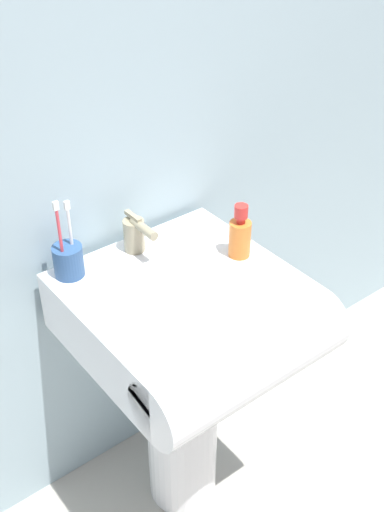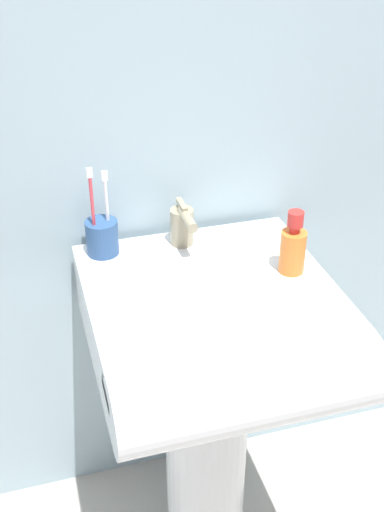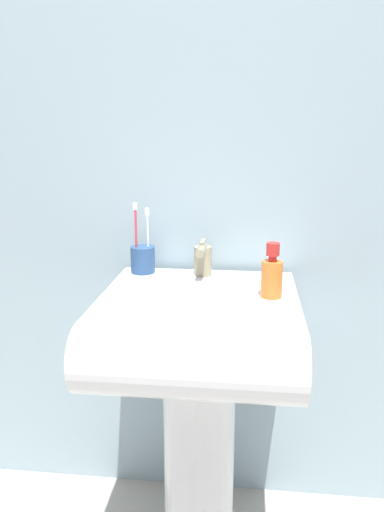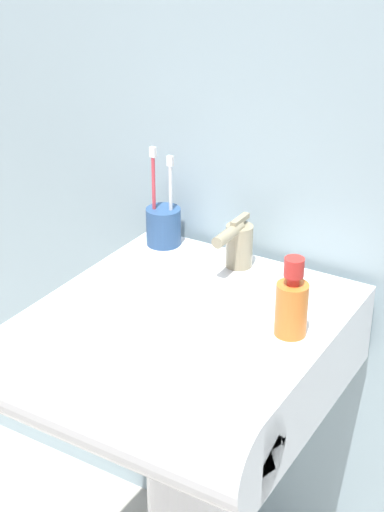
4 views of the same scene
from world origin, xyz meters
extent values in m
cube|color=#9EB7C1|center=(0.00, 0.27, 1.20)|extent=(5.00, 0.05, 2.40)
cylinder|color=white|center=(0.00, 0.00, 0.30)|extent=(0.19, 0.19, 0.60)
cube|color=white|center=(0.00, 0.00, 0.68)|extent=(0.49, 0.45, 0.15)
cylinder|color=white|center=(0.00, -0.23, 0.68)|extent=(0.49, 0.15, 0.15)
cylinder|color=tan|center=(-0.01, 0.17, 0.80)|extent=(0.05, 0.05, 0.08)
cylinder|color=tan|center=(-0.01, 0.13, 0.84)|extent=(0.02, 0.09, 0.02)
cube|color=tan|center=(-0.01, 0.17, 0.85)|extent=(0.01, 0.06, 0.01)
cylinder|color=#2D5184|center=(-0.18, 0.18, 0.79)|extent=(0.07, 0.07, 0.08)
cylinder|color=#D83F4C|center=(-0.20, 0.17, 0.85)|extent=(0.01, 0.01, 0.17)
cube|color=white|center=(-0.20, 0.17, 0.95)|extent=(0.01, 0.01, 0.02)
cylinder|color=white|center=(-0.17, 0.18, 0.85)|extent=(0.01, 0.01, 0.15)
cube|color=white|center=(-0.17, 0.18, 0.93)|extent=(0.01, 0.01, 0.02)
cylinder|color=orange|center=(0.18, 0.00, 0.80)|extent=(0.05, 0.05, 0.09)
cylinder|color=red|center=(0.18, 0.00, 0.85)|extent=(0.02, 0.02, 0.01)
cylinder|color=red|center=(0.18, 0.00, 0.88)|extent=(0.03, 0.03, 0.03)
camera|label=1|loc=(-0.68, -0.92, 1.63)|focal=45.00mm
camera|label=2|loc=(-0.33, -1.01, 1.47)|focal=45.00mm
camera|label=3|loc=(0.11, -1.18, 1.15)|focal=35.00mm
camera|label=4|loc=(0.60, -1.01, 1.43)|focal=55.00mm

